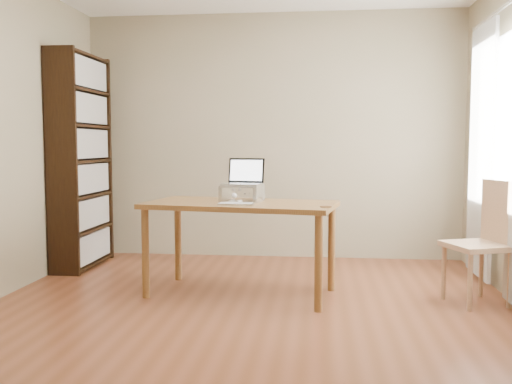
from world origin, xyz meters
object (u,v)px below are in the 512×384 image
Objects in this scene: keyboard at (236,204)px; cat at (243,194)px; chair at (487,238)px; laptop at (243,178)px; desk at (241,213)px; bookshelf at (81,161)px.

cat is at bearing 89.42° from keyboard.
keyboard is at bearing 163.63° from chair.
laptop is 0.40m from keyboard.
laptop is at bearing 99.76° from desk.
cat is 0.50× the size of chair.
cat is (0.01, 0.11, 0.15)m from desk.
chair is at bearing 7.39° from desk.
desk is 0.24m from keyboard.
laptop is (1.71, -0.76, -0.11)m from bookshelf.
laptop is 0.13m from cat.
keyboard reaches higher than desk.
desk is at bearing -80.18° from cat.
keyboard is 1.92m from chair.
cat reaches higher than keyboard.
keyboard is at bearing -81.33° from desk.
bookshelf is at bearing 162.16° from desk.
keyboard is 0.29× the size of chair.
cat is (1.72, -0.78, -0.24)m from bookshelf.
cat is at bearing -24.51° from bookshelf.
desk is (1.71, -0.90, -0.39)m from bookshelf.
chair reaches higher than desk.
chair reaches higher than keyboard.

